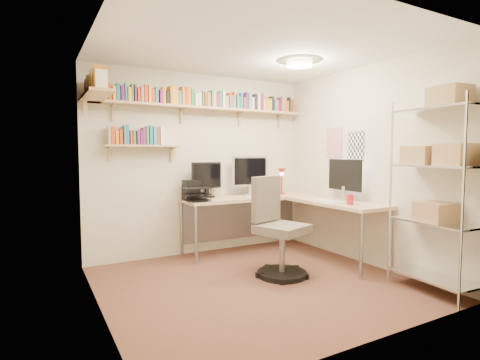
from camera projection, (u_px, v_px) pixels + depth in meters
name	position (u px, v px, depth m)	size (l,w,h in m)	color
ground	(257.00, 283.00, 4.06)	(3.20, 3.20, 0.00)	#4F3022
room_shell	(258.00, 140.00, 3.96)	(3.24, 3.04, 2.52)	beige
wall_shelves	(179.00, 105.00, 4.86)	(3.12, 1.09, 0.80)	tan
corner_desk	(264.00, 199.00, 5.17)	(2.11, 2.05, 1.37)	beige
office_chair	(278.00, 234.00, 4.29)	(0.64, 0.65, 1.14)	black
wire_rack	(439.00, 168.00, 3.69)	(0.48, 0.87, 2.04)	silver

